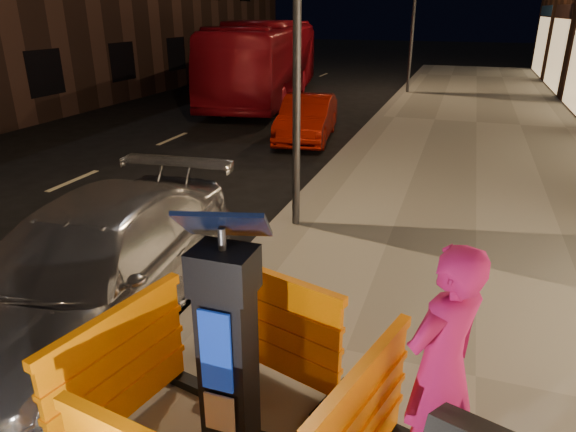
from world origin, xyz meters
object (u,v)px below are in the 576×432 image
(barrier_back, at_px, (275,328))
(man, at_px, (441,367))
(bus_doubledecker, at_px, (266,100))
(parking_kiosk, at_px, (228,350))
(barrier_bldgside, at_px, (359,431))
(car_red, at_px, (307,140))
(car_silver, at_px, (99,324))
(barrier_kerbside, at_px, (120,371))

(barrier_back, xyz_separation_m, man, (1.43, -0.58, 0.37))
(bus_doubledecker, bearing_deg, parking_kiosk, -78.93)
(barrier_back, bearing_deg, bus_doubledecker, 128.21)
(barrier_bldgside, xyz_separation_m, car_red, (-3.61, 10.69, -0.70))
(parking_kiosk, bearing_deg, man, 28.29)
(bus_doubledecker, bearing_deg, car_silver, -85.03)
(barrier_kerbside, bearing_deg, barrier_bldgside, -78.22)
(barrier_bldgside, bearing_deg, man, -36.39)
(car_red, xyz_separation_m, man, (4.09, -10.32, 1.07))
(barrier_bldgside, relative_size, car_silver, 0.29)
(barrier_back, distance_m, barrier_bldgside, 1.34)
(parking_kiosk, distance_m, barrier_back, 1.04)
(barrier_kerbside, xyz_separation_m, car_red, (-1.71, 10.69, -0.70))
(barrier_back, distance_m, man, 1.58)
(barrier_bldgside, bearing_deg, barrier_back, 60.78)
(car_red, relative_size, bus_doubledecker, 0.34)
(car_silver, height_order, bus_doubledecker, bus_doubledecker)
(car_red, bearing_deg, bus_doubledecker, 112.46)
(barrier_back, height_order, barrier_bldgside, same)
(car_silver, bearing_deg, barrier_kerbside, -49.14)
(barrier_kerbside, distance_m, man, 2.43)
(barrier_back, relative_size, car_silver, 0.29)
(parking_kiosk, distance_m, barrier_bldgside, 1.04)
(barrier_kerbside, height_order, barrier_bldgside, same)
(car_red, xyz_separation_m, bus_doubledecker, (-3.53, 6.03, 0.00))
(barrier_back, xyz_separation_m, car_silver, (-2.29, 0.37, -0.70))
(car_silver, bearing_deg, man, -18.96)
(barrier_kerbside, distance_m, barrier_bldgside, 1.90)
(barrier_bldgside, relative_size, man, 0.76)
(barrier_bldgside, xyz_separation_m, bus_doubledecker, (-7.14, 16.72, -0.70))
(car_red, bearing_deg, parking_kiosk, -83.93)
(man, bearing_deg, parking_kiosk, -37.99)
(barrier_kerbside, relative_size, car_silver, 0.29)
(car_silver, bearing_deg, bus_doubledecker, 99.63)
(barrier_bldgside, xyz_separation_m, man, (0.48, 0.37, 0.37))
(car_red, distance_m, man, 11.15)
(car_red, height_order, man, man)
(barrier_back, distance_m, car_silver, 2.42)
(barrier_back, bearing_deg, man, -5.41)
(bus_doubledecker, bearing_deg, barrier_kerbside, -81.84)
(barrier_bldgside, distance_m, car_silver, 3.57)
(parking_kiosk, height_order, man, parking_kiosk)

